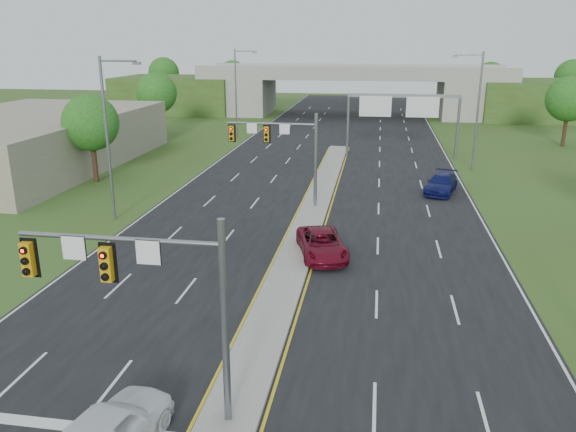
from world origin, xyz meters
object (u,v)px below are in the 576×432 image
(signal_mast_far, at_px, (285,144))
(signal_mast_near, at_px, (151,287))
(car_far_b, at_px, (441,184))
(car_far_a, at_px, (322,244))
(overpass, at_px, (353,94))
(car_white, at_px, (107,432))
(sign_gantry, at_px, (401,108))

(signal_mast_far, bearing_deg, signal_mast_near, -90.00)
(signal_mast_far, relative_size, car_far_b, 1.36)
(signal_mast_near, xyz_separation_m, car_far_a, (3.76, 15.34, -3.97))
(overpass, relative_size, car_far_a, 15.04)
(overpass, bearing_deg, signal_mast_far, -92.35)
(signal_mast_near, relative_size, car_white, 1.40)
(car_white, relative_size, car_far_a, 0.94)
(overpass, bearing_deg, car_white, -92.18)
(signal_mast_far, height_order, car_far_b, signal_mast_far)
(sign_gantry, relative_size, car_white, 2.32)
(car_far_b, bearing_deg, signal_mast_far, -138.10)
(signal_mast_near, height_order, overpass, overpass)
(car_white, bearing_deg, car_far_a, -93.99)
(car_white, xyz_separation_m, car_far_b, (12.82, 33.03, -0.10))
(sign_gantry, xyz_separation_m, overpass, (-6.68, 35.08, -1.69))
(signal_mast_far, xyz_separation_m, car_white, (-0.86, -27.02, -3.85))
(overpass, relative_size, car_white, 16.00)
(car_white, bearing_deg, sign_gantry, -90.86)
(signal_mast_near, relative_size, overpass, 0.09)
(sign_gantry, relative_size, car_far_b, 2.24)
(sign_gantry, bearing_deg, signal_mast_far, -114.11)
(overpass, height_order, car_far_b, overpass)
(signal_mast_near, bearing_deg, car_far_b, 68.91)
(sign_gantry, xyz_separation_m, car_far_a, (-5.18, -29.65, -4.48))
(overpass, bearing_deg, signal_mast_near, -91.62)
(car_white, bearing_deg, overpass, -81.26)
(signal_mast_near, relative_size, sign_gantry, 0.60)
(car_white, distance_m, car_far_b, 35.43)
(car_far_a, bearing_deg, sign_gantry, 64.69)
(signal_mast_far, height_order, overpass, overpass)
(car_far_b, bearing_deg, overpass, 116.39)
(signal_mast_near, distance_m, overpass, 80.11)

